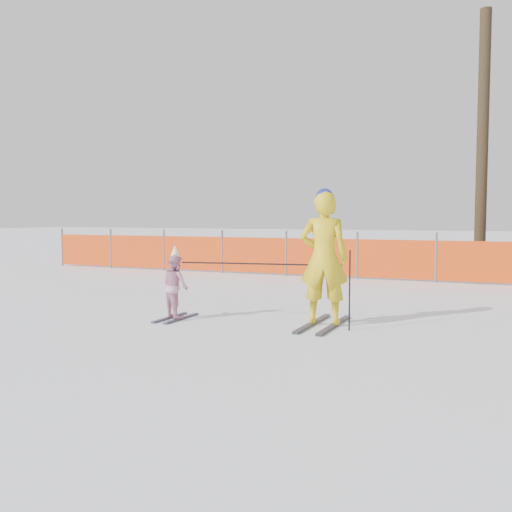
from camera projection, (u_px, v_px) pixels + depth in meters
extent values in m
plane|color=white|center=(243.00, 321.00, 8.97)|extent=(120.00, 120.00, 0.00)
cube|color=black|center=(313.00, 323.00, 8.68)|extent=(0.09, 1.58, 0.04)
cube|color=black|center=(334.00, 325.00, 8.55)|extent=(0.09, 1.58, 0.04)
imported|color=yellow|center=(324.00, 258.00, 8.55)|extent=(0.80, 0.60, 1.98)
sphere|color=navy|center=(324.00, 197.00, 8.48)|extent=(0.26, 0.26, 0.26)
cube|color=black|center=(170.00, 317.00, 9.22)|extent=(0.09, 0.98, 0.03)
cube|color=black|center=(181.00, 318.00, 9.13)|extent=(0.09, 0.98, 0.03)
imported|color=pink|center=(175.00, 286.00, 9.14)|extent=(0.62, 0.57, 1.01)
cone|color=white|center=(175.00, 253.00, 9.10)|extent=(0.19, 0.19, 0.24)
cylinder|color=black|center=(350.00, 290.00, 8.21)|extent=(0.02, 0.02, 1.17)
cylinder|color=black|center=(247.00, 264.00, 8.83)|extent=(2.11, 0.40, 0.02)
cylinder|color=#595960|center=(62.00, 247.00, 19.04)|extent=(0.06, 0.06, 1.25)
cylinder|color=#595960|center=(111.00, 248.00, 18.24)|extent=(0.06, 0.06, 1.25)
cylinder|color=#595960|center=(164.00, 250.00, 17.43)|extent=(0.06, 0.06, 1.25)
cylinder|color=#595960|center=(222.00, 251.00, 16.63)|extent=(0.06, 0.06, 1.25)
cylinder|color=#595960|center=(286.00, 253.00, 15.83)|extent=(0.06, 0.06, 1.25)
cylinder|color=#595960|center=(357.00, 255.00, 15.02)|extent=(0.06, 0.06, 1.25)
cylinder|color=#595960|center=(436.00, 257.00, 14.22)|extent=(0.06, 0.06, 1.25)
cube|color=#DF3F0B|center=(302.00, 256.00, 15.64)|extent=(16.96, 0.03, 1.00)
cylinder|color=#332616|center=(482.00, 144.00, 15.63)|extent=(0.31, 0.31, 7.26)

